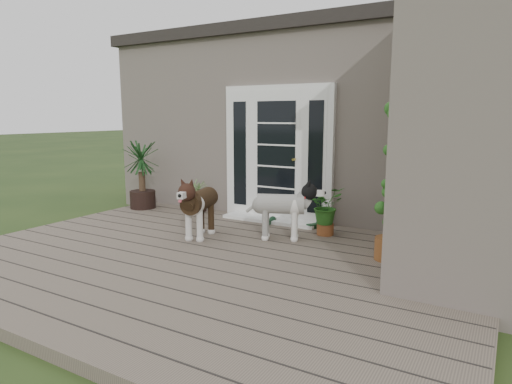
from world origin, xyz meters
The scene contains 16 objects.
deck centered at (0.00, 0.40, 0.06)m, with size 6.20×4.60×0.12m, color #6B5B4C.
house_main centered at (0.00, 4.65, 1.55)m, with size 7.40×4.00×3.10m, color #665E54.
roof_main centered at (0.00, 4.65, 3.20)m, with size 7.60×4.20×0.20m, color #2D2826.
house_wing centered at (2.90, 1.50, 1.55)m, with size 1.60×2.40×3.10m, color #665E54.
door_unit centered at (-0.20, 2.60, 1.19)m, with size 1.90×0.14×2.15m, color white.
door_step centered at (-0.20, 2.40, 0.14)m, with size 1.60×0.40×0.05m, color white.
brindle_dog centered at (-0.60, 1.06, 0.50)m, with size 0.39×0.91×0.76m, color #382514, non-canonical shape.
white_dog centered at (0.41, 1.53, 0.48)m, with size 0.37×0.86×0.72m, color beige, non-canonical shape.
spider_plant centered at (-1.71, 2.40, 0.43)m, with size 0.59×0.59×0.63m, color #869E61, non-canonical shape.
yucca centered at (-2.72, 2.13, 0.75)m, with size 0.87×0.87×1.26m, color black, non-canonical shape.
herb_a centered at (0.86, 2.06, 0.43)m, with size 0.48×0.48×0.62m, color #225719.
herb_b centered at (1.79, 2.19, 0.43)m, with size 0.41×0.41×0.62m, color #26601B.
herb_c centered at (2.15, 2.16, 0.40)m, with size 0.36×0.36×0.56m, color #185718.
sapling centered at (1.92, 1.39, 1.06)m, with size 0.55×0.55×1.88m, color #17531A, non-canonical shape.
clog_left centered at (-0.14, 2.25, 0.16)m, with size 0.13×0.28×0.08m, color #173922, non-canonical shape.
clog_right centered at (0.58, 2.34, 0.16)m, with size 0.13×0.29×0.09m, color #17391E, non-canonical shape.
Camera 1 is at (3.09, -3.73, 1.79)m, focal length 31.17 mm.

